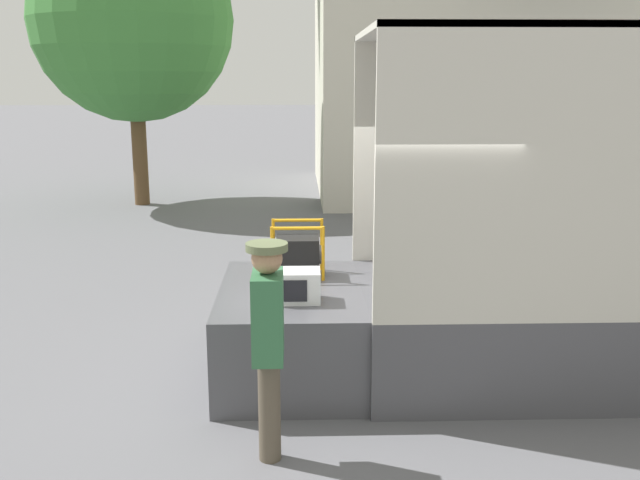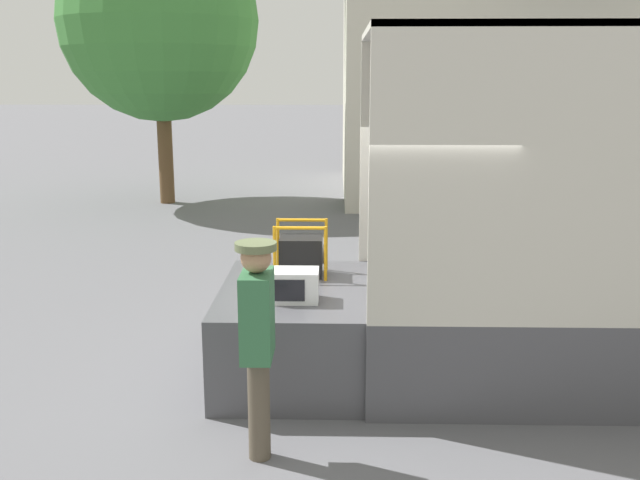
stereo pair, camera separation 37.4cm
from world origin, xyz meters
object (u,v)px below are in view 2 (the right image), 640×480
(worker_person, at_px, (257,327))
(microwave, at_px, (295,285))
(portable_generator, at_px, (303,255))
(street_tree, at_px, (159,21))

(worker_person, bearing_deg, microwave, 80.53)
(microwave, distance_m, portable_generator, 0.94)
(microwave, distance_m, street_tree, 12.05)
(street_tree, bearing_deg, portable_generator, -68.86)
(portable_generator, height_order, worker_person, worker_person)
(worker_person, xyz_separation_m, street_tree, (-3.62, 12.26, 3.25))
(microwave, relative_size, portable_generator, 0.77)
(portable_generator, bearing_deg, worker_person, -96.30)
(microwave, xyz_separation_m, street_tree, (-3.84, 10.93, 3.29))
(worker_person, relative_size, street_tree, 0.27)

